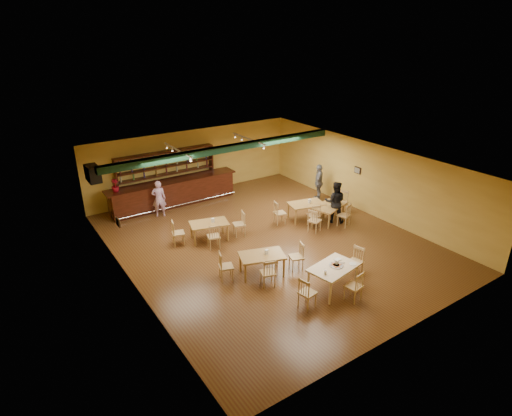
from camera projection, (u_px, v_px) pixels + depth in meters
floor at (267, 242)px, 15.39m from camera, size 12.00×12.00×0.00m
ceiling_beam at (227, 149)px, 16.39m from camera, size 10.00×0.30×0.25m
track_rail_left at (178, 150)px, 15.91m from camera, size 0.05×2.50×0.05m
track_rail_right at (249, 139)px, 17.54m from camera, size 0.05×2.50×0.05m
ac_unit at (93, 173)px, 15.22m from camera, size 0.34×0.70×0.48m
picture_left at (118, 222)px, 12.95m from camera, size 0.04×0.34×0.28m
picture_right at (358, 170)px, 17.63m from camera, size 0.04×0.34×0.28m
bar_counter at (174, 193)px, 18.39m from camera, size 5.83×0.85×1.13m
back_bar_hutch at (167, 176)px, 18.64m from camera, size 4.51×0.40×2.28m
poinsettia at (115, 186)px, 16.80m from camera, size 0.38×0.38×0.54m
dining_table_a at (209, 231)px, 15.41m from camera, size 1.54×1.15×0.69m
dining_table_b at (306, 211)px, 17.06m from camera, size 1.56×1.14×0.70m
dining_table_c at (262, 264)px, 13.24m from camera, size 1.59×1.24×0.70m
dining_table_d at (329, 214)px, 16.86m from camera, size 1.56×1.22×0.69m
near_table at (333, 278)px, 12.44m from camera, size 1.62×1.20×0.79m
pizza_tray at (336, 265)px, 12.33m from camera, size 0.44×0.44×0.01m
parmesan_shaker at (325, 272)px, 11.90m from camera, size 0.09×0.09×0.11m
napkin_stack at (338, 260)px, 12.62m from camera, size 0.21×0.17×0.03m
pizza_server at (339, 263)px, 12.45m from camera, size 0.32×0.23×0.00m
side_plate at (353, 264)px, 12.41m from camera, size 0.26×0.26×0.01m
patron_bar at (159, 199)px, 17.16m from camera, size 0.66×0.54×1.56m
patron_right_a at (335, 202)px, 16.66m from camera, size 1.04×1.03×1.70m
patron_right_b at (319, 182)px, 18.81m from camera, size 1.02×0.93×1.67m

